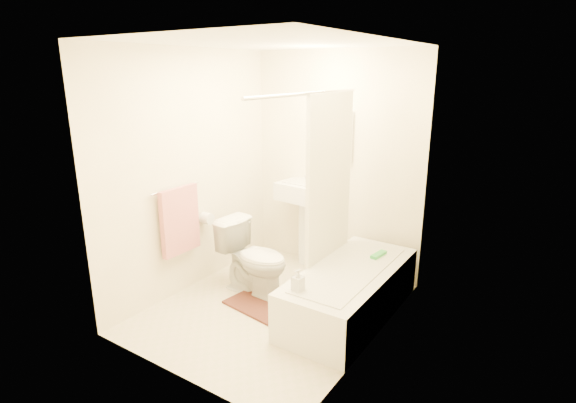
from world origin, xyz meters
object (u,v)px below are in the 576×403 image
Objects in this scene: toilet at (254,258)px; sink at (305,220)px; bath_mat at (264,304)px; bathtub at (350,292)px; soap_bottle at (298,281)px.

sink is at bearing 0.38° from toilet.
bath_mat is (0.24, -0.17, -0.36)m from toilet.
soap_bottle is (-0.18, -0.61, 0.32)m from bathtub.
toilet is 0.91m from sink.
bathtub is at bearing -33.77° from sink.
bathtub is (1.00, 0.13, -0.14)m from toilet.
toilet is at bearing 144.38° from bath_mat.
bath_mat is 0.85m from soap_bottle.
bath_mat is at bearing -75.06° from sink.
toilet is at bearing 149.63° from soap_bottle.
soap_bottle reaches higher than bathtub.
toilet is 1.02m from bathtub.
sink is 1.20m from bath_mat.
bathtub is at bearing 21.77° from bath_mat.
bathtub is 0.85m from bath_mat.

